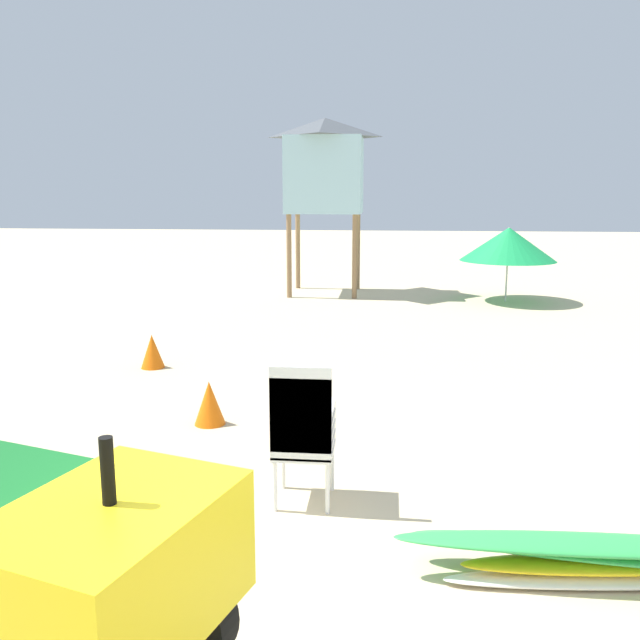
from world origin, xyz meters
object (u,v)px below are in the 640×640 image
Objects in this scene: surfboard_pile at (610,558)px; beach_umbrella_left at (508,244)px; lifeguard_tower at (325,166)px; traffic_cone_far at (152,351)px; traffic_cone_near at (209,403)px; stacked_plastic_chairs at (303,424)px.

surfboard_pile is 11.55m from beach_umbrella_left.
beach_umbrella_left is (4.28, -0.88, -1.79)m from lifeguard_tower.
beach_umbrella_left is at bearing 46.93° from traffic_cone_far.
traffic_cone_near is (-3.38, 2.68, 0.07)m from surfboard_pile.
beach_umbrella_left is 4.48× the size of traffic_cone_near.
beach_umbrella_left reaches higher than surfboard_pile.
traffic_cone_near is at bearing 124.80° from stacked_plastic_chairs.
surfboard_pile is (2.12, -0.87, -0.53)m from stacked_plastic_chairs.
traffic_cone_far reaches higher than surfboard_pile.
lifeguard_tower is 8.13m from traffic_cone_far.
traffic_cone_near is at bearing 141.58° from surfboard_pile.
traffic_cone_near is at bearing -92.12° from lifeguard_tower.
stacked_plastic_chairs is 2.47× the size of traffic_cone_far.
traffic_cone_far is (-1.80, -7.39, -2.87)m from lifeguard_tower.
beach_umbrella_left reaches higher than stacked_plastic_chairs.
stacked_plastic_chairs is 0.55× the size of beach_umbrella_left.
lifeguard_tower is (-0.90, 11.43, 2.41)m from stacked_plastic_chairs.
beach_umbrella_left reaches higher than traffic_cone_near.
beach_umbrella_left is (3.38, 10.56, 0.63)m from stacked_plastic_chairs.
lifeguard_tower is at bearing 94.52° from stacked_plastic_chairs.
stacked_plastic_chairs reaches higher than surfboard_pile.
stacked_plastic_chairs reaches higher than traffic_cone_far.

